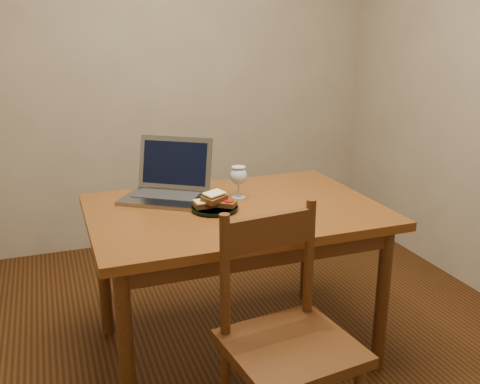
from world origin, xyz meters
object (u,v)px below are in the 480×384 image
object	(u,v)px
table	(235,225)
plate	(215,208)
laptop	(169,181)
chair	(288,330)
milk_glass	(239,182)

from	to	relation	value
table	plate	distance (m)	0.14
laptop	chair	bearing A→B (deg)	-44.24
table	plate	bearing A→B (deg)	-174.19
table	laptop	xyz separation A→B (m)	(-0.24, 0.28, 0.16)
laptop	table	bearing A→B (deg)	-15.20
chair	milk_glass	distance (m)	0.86
plate	laptop	distance (m)	0.32
table	chair	xyz separation A→B (m)	(-0.04, -0.67, -0.15)
plate	laptop	size ratio (longest dim) A/B	0.43
chair	milk_glass	xyz separation A→B (m)	(0.11, 0.79, 0.31)
chair	laptop	distance (m)	1.01
plate	chair	bearing A→B (deg)	-85.30
laptop	plate	bearing A→B (deg)	-29.81
chair	plate	world-z (taller)	chair
plate	milk_glass	distance (m)	0.22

